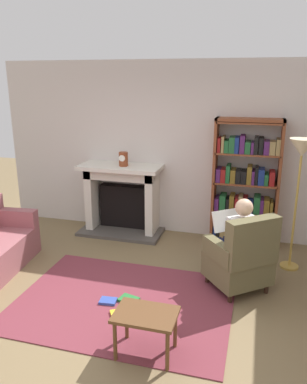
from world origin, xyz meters
TOP-DOWN VIEW (x-y plane):
  - ground at (0.00, 0.00)m, footprint 14.00×14.00m
  - back_wall at (0.00, 2.55)m, footprint 5.60×0.10m
  - area_rug at (0.00, 0.30)m, footprint 2.40×1.80m
  - fireplace at (-0.72, 2.30)m, footprint 1.33×0.64m
  - mantel_clock at (-0.66, 2.20)m, footprint 0.14×0.14m
  - bookshelf at (1.19, 2.33)m, footprint 0.96×0.32m
  - armchair_reading at (1.24, 0.91)m, footprint 0.89×0.89m
  - seated_reader at (1.17, 1.00)m, footprint 0.57×0.59m
  - side_table at (0.48, -0.43)m, footprint 0.56×0.39m
  - scattered_books at (0.02, 0.18)m, footprint 0.52×0.53m
  - floor_lamp at (1.85, 1.69)m, footprint 0.32×0.32m

SIDE VIEW (x-z plane):
  - ground at x=0.00m, z-range 0.00..0.00m
  - area_rug at x=0.00m, z-range 0.00..0.01m
  - scattered_books at x=0.02m, z-range 0.01..0.04m
  - side_table at x=0.48m, z-range 0.15..0.57m
  - armchair_reading at x=1.24m, z-range -0.06..0.91m
  - fireplace at x=-0.72m, z-range 0.03..1.15m
  - seated_reader at x=1.17m, z-range 0.05..1.19m
  - bookshelf at x=1.19m, z-range -0.02..1.87m
  - mantel_clock at x=-0.66m, z-range 1.12..1.34m
  - back_wall at x=0.00m, z-range 0.00..2.70m
  - floor_lamp at x=1.85m, z-range 0.60..2.32m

